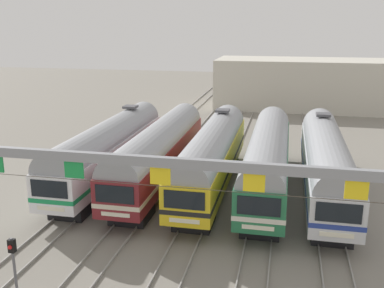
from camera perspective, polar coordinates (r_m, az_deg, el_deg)
name	(u,v)px	position (r m, az deg, el deg)	size (l,w,h in m)	color
ground_plane	(212,188)	(33.60, 2.51, -5.66)	(160.00, 160.00, 0.00)	gray
track_bed	(238,134)	(49.69, 5.81, 1.30)	(17.49, 70.00, 0.15)	gray
commuter_train_white	(109,148)	(34.89, -10.48, -0.46)	(2.88, 18.06, 5.05)	white
commuter_train_maroon	(159,151)	(33.59, -4.17, -0.86)	(2.88, 18.06, 4.77)	maroon
commuter_train_yellow	(212,154)	(32.73, 2.57, -1.27)	(2.88, 18.06, 5.05)	gold
commuter_train_green	(267,157)	(32.35, 9.57, -1.68)	(2.88, 18.06, 4.77)	#236B42
commuter_train_silver	(326,161)	(32.46, 16.63, -2.05)	(2.88, 18.06, 5.05)	silver
catenary_gantry	(160,184)	(19.41, -4.03, -5.13)	(21.23, 0.44, 6.97)	gray
yard_signal_mast	(13,258)	(21.29, -21.77, -13.36)	(0.28, 0.35, 3.13)	#59595E
maintenance_building	(306,84)	(66.38, 14.27, 7.40)	(25.17, 10.00, 6.92)	beige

